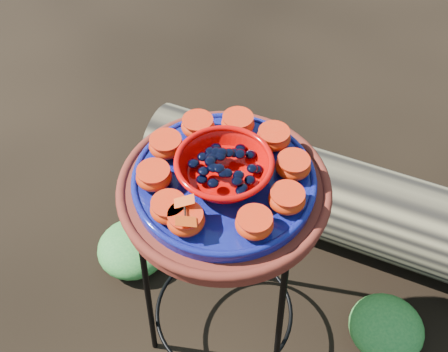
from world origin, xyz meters
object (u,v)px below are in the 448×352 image
(terracotta_saucer, at_px, (224,191))
(cobalt_plate, at_px, (224,182))
(red_bowl, at_px, (224,169))
(driftwood_log, at_px, (367,209))
(plant_stand, at_px, (224,276))

(terracotta_saucer, height_order, cobalt_plate, cobalt_plate)
(terracotta_saucer, bearing_deg, cobalt_plate, 0.00)
(cobalt_plate, bearing_deg, terracotta_saucer, 0.00)
(cobalt_plate, bearing_deg, red_bowl, 0.00)
(terracotta_saucer, relative_size, driftwood_log, 0.29)
(terracotta_saucer, distance_m, cobalt_plate, 0.03)
(cobalt_plate, relative_size, driftwood_log, 0.25)
(driftwood_log, bearing_deg, cobalt_plate, -124.19)
(red_bowl, bearing_deg, plant_stand, 0.00)
(red_bowl, relative_size, driftwood_log, 0.12)
(plant_stand, height_order, cobalt_plate, cobalt_plate)
(plant_stand, height_order, red_bowl, red_bowl)
(plant_stand, bearing_deg, cobalt_plate, 0.00)
(terracotta_saucer, xyz_separation_m, driftwood_log, (0.35, 0.51, -0.57))
(plant_stand, relative_size, driftwood_log, 0.44)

